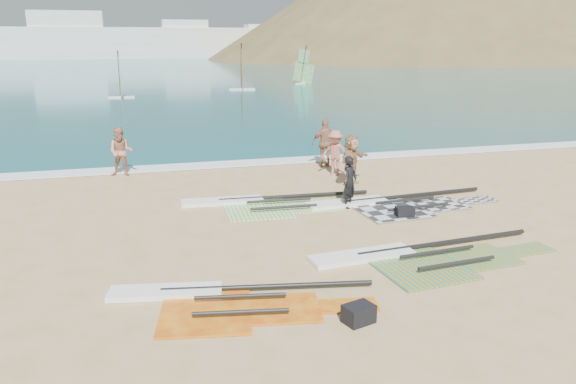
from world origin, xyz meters
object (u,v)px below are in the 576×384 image
object	(u,v)px
beachgoer_left	(121,152)
person_wetsuit	(350,182)
rig_grey	(390,204)
beachgoer_back	(325,143)
gear_bag_far	(405,212)
rig_green	(263,204)
gear_bag_near	(359,314)
beachgoer_right	(351,160)
beachgoer_mid	(335,153)
rig_red	(218,301)
rig_orange	(418,257)

from	to	relation	value
beachgoer_left	person_wetsuit	bearing A→B (deg)	-29.29
rig_grey	beachgoer_back	distance (m)	5.92
rig_grey	gear_bag_far	size ratio (longest dim) A/B	12.07
rig_green	gear_bag_near	bearing A→B (deg)	-87.12
beachgoer_back	person_wetsuit	bearing A→B (deg)	83.09
beachgoer_left	beachgoer_right	distance (m)	8.68
gear_bag_near	gear_bag_far	distance (m)	6.67
gear_bag_near	beachgoer_back	xyz separation A→B (m)	(3.70, 12.58, 0.81)
gear_bag_far	beachgoer_right	size ratio (longest dim) A/B	0.28
rig_green	beachgoer_mid	world-z (taller)	beachgoer_mid
rig_red	beachgoer_mid	distance (m)	11.34
beachgoer_back	gear_bag_far	bearing A→B (deg)	94.94
beachgoer_mid	beachgoer_back	size ratio (longest dim) A/B	0.89
rig_green	rig_orange	size ratio (longest dim) A/B	1.01
rig_grey	person_wetsuit	xyz separation A→B (m)	(-1.29, 0.17, 0.75)
gear_bag_far	beachgoer_mid	size ratio (longest dim) A/B	0.30
rig_red	beachgoer_back	bearing A→B (deg)	71.46
gear_bag_far	person_wetsuit	distance (m)	1.93
rig_grey	rig_green	bearing A→B (deg)	160.11
person_wetsuit	beachgoer_mid	xyz separation A→B (m)	(1.04, 4.20, 0.06)
beachgoer_right	rig_orange	bearing A→B (deg)	-139.21
rig_green	gear_bag_far	world-z (taller)	gear_bag_far
rig_grey	beachgoer_mid	bearing A→B (deg)	89.25
rig_grey	rig_orange	bearing A→B (deg)	-110.98
rig_red	gear_bag_far	bearing A→B (deg)	43.74
rig_grey	beachgoer_right	size ratio (longest dim) A/B	3.44
rig_green	person_wetsuit	distance (m)	2.79
rig_grey	beachgoer_right	world-z (taller)	beachgoer_right
beachgoer_back	beachgoer_mid	bearing A→B (deg)	89.91
rig_grey	beachgoer_left	size ratio (longest dim) A/B	3.34
person_wetsuit	rig_green	bearing A→B (deg)	118.16
beachgoer_mid	beachgoer_back	distance (m)	1.49
rig_grey	gear_bag_near	xyz separation A→B (m)	(-3.82, -6.73, 0.12)
rig_green	beachgoer_right	bearing A→B (deg)	28.76
rig_grey	rig_red	distance (m)	8.13
gear_bag_far	rig_green	bearing A→B (deg)	148.50
rig_green	gear_bag_near	distance (m)	7.81
rig_green	person_wetsuit	xyz separation A→B (m)	(2.53, -0.92, 0.75)
rig_orange	beachgoer_mid	world-z (taller)	beachgoer_mid
gear_bag_far	person_wetsuit	world-z (taller)	person_wetsuit
rig_grey	beachgoer_back	size ratio (longest dim) A/B	3.17
rig_red	beachgoer_left	size ratio (longest dim) A/B	2.91
rig_grey	rig_red	bearing A→B (deg)	-143.80
gear_bag_near	gear_bag_far	size ratio (longest dim) A/B	1.06
gear_bag_far	beachgoer_right	distance (m)	4.11
beachgoer_left	rig_orange	bearing A→B (deg)	-44.22
rig_grey	beachgoer_mid	distance (m)	4.45
rig_green	rig_orange	bearing A→B (deg)	-61.72
rig_green	beachgoer_back	world-z (taller)	beachgoer_back
rig_green	beachgoer_back	size ratio (longest dim) A/B	3.13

